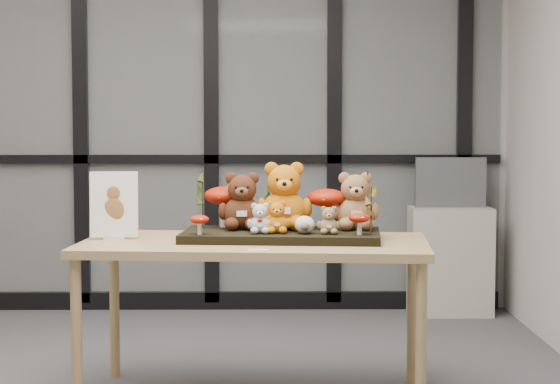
{
  "coord_description": "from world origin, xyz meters",
  "views": [
    {
      "loc": [
        0.85,
        -4.54,
        1.36
      ],
      "look_at": [
        0.9,
        0.17,
        1.0
      ],
      "focal_mm": 65.0,
      "sensor_mm": 36.0,
      "label": 1
    }
  ],
  "objects_px": {
    "bear_pooh_yellow": "(284,192)",
    "sign_holder": "(114,207)",
    "bear_tan_back": "(355,198)",
    "cabinet": "(450,261)",
    "mushroom_back_left": "(224,205)",
    "bear_brown_medium": "(242,198)",
    "plush_cream_hedgehog": "(305,224)",
    "mushroom_back_right": "(327,207)",
    "diorama_tray": "(281,235)",
    "bear_small_yellow": "(277,215)",
    "bear_beige_small": "(329,219)",
    "monitor": "(451,182)",
    "mushroom_front_left": "(200,224)",
    "display_table": "(255,255)",
    "mushroom_front_right": "(359,223)",
    "bear_white_bow": "(260,216)"
  },
  "relations": [
    {
      "from": "bear_pooh_yellow",
      "to": "sign_holder",
      "type": "bearing_deg",
      "value": -170.85
    },
    {
      "from": "bear_tan_back",
      "to": "cabinet",
      "type": "xyz_separation_m",
      "value": [
        0.81,
        1.93,
        -0.59
      ]
    },
    {
      "from": "mushroom_back_left",
      "to": "cabinet",
      "type": "bearing_deg",
      "value": 51.44
    },
    {
      "from": "bear_brown_medium",
      "to": "plush_cream_hedgehog",
      "type": "height_order",
      "value": "bear_brown_medium"
    },
    {
      "from": "plush_cream_hedgehog",
      "to": "mushroom_back_right",
      "type": "distance_m",
      "value": 0.24
    },
    {
      "from": "diorama_tray",
      "to": "bear_small_yellow",
      "type": "height_order",
      "value": "bear_small_yellow"
    },
    {
      "from": "plush_cream_hedgehog",
      "to": "cabinet",
      "type": "distance_m",
      "value": 2.41
    },
    {
      "from": "bear_beige_small",
      "to": "bear_pooh_yellow",
      "type": "bearing_deg",
      "value": 140.69
    },
    {
      "from": "bear_pooh_yellow",
      "to": "mushroom_back_right",
      "type": "distance_m",
      "value": 0.22
    },
    {
      "from": "bear_tan_back",
      "to": "bear_small_yellow",
      "type": "relative_size",
      "value": 1.82
    },
    {
      "from": "bear_small_yellow",
      "to": "mushroom_back_right",
      "type": "bearing_deg",
      "value": 41.74
    },
    {
      "from": "diorama_tray",
      "to": "mushroom_back_left",
      "type": "relative_size",
      "value": 4.21
    },
    {
      "from": "bear_pooh_yellow",
      "to": "monitor",
      "type": "bearing_deg",
      "value": 64.11
    },
    {
      "from": "mushroom_back_left",
      "to": "mushroom_front_left",
      "type": "relative_size",
      "value": 2.21
    },
    {
      "from": "diorama_tray",
      "to": "bear_beige_small",
      "type": "distance_m",
      "value": 0.26
    },
    {
      "from": "display_table",
      "to": "monitor",
      "type": "bearing_deg",
      "value": 62.91
    },
    {
      "from": "diorama_tray",
      "to": "bear_brown_medium",
      "type": "xyz_separation_m",
      "value": [
        -0.19,
        0.08,
        0.17
      ]
    },
    {
      "from": "mushroom_front_left",
      "to": "sign_holder",
      "type": "distance_m",
      "value": 0.45
    },
    {
      "from": "bear_tan_back",
      "to": "mushroom_front_right",
      "type": "distance_m",
      "value": 0.24
    },
    {
      "from": "sign_holder",
      "to": "monitor",
      "type": "distance_m",
      "value": 2.81
    },
    {
      "from": "bear_white_bow",
      "to": "diorama_tray",
      "type": "bearing_deg",
      "value": 46.86
    },
    {
      "from": "bear_pooh_yellow",
      "to": "cabinet",
      "type": "distance_m",
      "value": 2.33
    },
    {
      "from": "bear_pooh_yellow",
      "to": "bear_small_yellow",
      "type": "relative_size",
      "value": 2.14
    },
    {
      "from": "plush_cream_hedgehog",
      "to": "monitor",
      "type": "relative_size",
      "value": 0.19
    },
    {
      "from": "bear_brown_medium",
      "to": "bear_tan_back",
      "type": "height_order",
      "value": "bear_tan_back"
    },
    {
      "from": "bear_pooh_yellow",
      "to": "bear_white_bow",
      "type": "xyz_separation_m",
      "value": [
        -0.12,
        -0.18,
        -0.1
      ]
    },
    {
      "from": "bear_brown_medium",
      "to": "cabinet",
      "type": "height_order",
      "value": "bear_brown_medium"
    },
    {
      "from": "mushroom_front_right",
      "to": "mushroom_front_left",
      "type": "bearing_deg",
      "value": 178.77
    },
    {
      "from": "bear_beige_small",
      "to": "plush_cream_hedgehog",
      "type": "bearing_deg",
      "value": -179.97
    },
    {
      "from": "bear_pooh_yellow",
      "to": "bear_brown_medium",
      "type": "xyz_separation_m",
      "value": [
        -0.2,
        -0.0,
        -0.03
      ]
    },
    {
      "from": "bear_brown_medium",
      "to": "bear_beige_small",
      "type": "xyz_separation_m",
      "value": [
        0.41,
        -0.2,
        -0.08
      ]
    },
    {
      "from": "cabinet",
      "to": "bear_brown_medium",
      "type": "bearing_deg",
      "value": -125.25
    },
    {
      "from": "bear_beige_small",
      "to": "mushroom_front_right",
      "type": "height_order",
      "value": "bear_beige_small"
    },
    {
      "from": "mushroom_back_right",
      "to": "mushroom_front_right",
      "type": "xyz_separation_m",
      "value": [
        0.14,
        -0.25,
        -0.05
      ]
    },
    {
      "from": "bear_beige_small",
      "to": "mushroom_back_right",
      "type": "xyz_separation_m",
      "value": [
        0.0,
        0.22,
        0.04
      ]
    },
    {
      "from": "bear_tan_back",
      "to": "mushroom_back_right",
      "type": "xyz_separation_m",
      "value": [
        -0.14,
        0.03,
        -0.05
      ]
    },
    {
      "from": "diorama_tray",
      "to": "bear_pooh_yellow",
      "type": "xyz_separation_m",
      "value": [
        0.02,
        0.09,
        0.2
      ]
    },
    {
      "from": "mushroom_front_left",
      "to": "sign_holder",
      "type": "relative_size",
      "value": 0.31
    },
    {
      "from": "bear_beige_small",
      "to": "bear_white_bow",
      "type": "bearing_deg",
      "value": -179.09
    },
    {
      "from": "bear_pooh_yellow",
      "to": "plush_cream_hedgehog",
      "type": "height_order",
      "value": "bear_pooh_yellow"
    },
    {
      "from": "plush_cream_hedgehog",
      "to": "mushroom_front_left",
      "type": "relative_size",
      "value": 0.92
    },
    {
      "from": "display_table",
      "to": "sign_holder",
      "type": "relative_size",
      "value": 5.21
    },
    {
      "from": "mushroom_back_left",
      "to": "mushroom_back_right",
      "type": "xyz_separation_m",
      "value": [
        0.5,
        -0.08,
        -0.0
      ]
    },
    {
      "from": "bear_white_bow",
      "to": "mushroom_back_right",
      "type": "relative_size",
      "value": 0.74
    },
    {
      "from": "mushroom_front_left",
      "to": "cabinet",
      "type": "xyz_separation_m",
      "value": [
        1.55,
        2.14,
        -0.49
      ]
    },
    {
      "from": "bear_white_bow",
      "to": "sign_holder",
      "type": "relative_size",
      "value": 0.49
    },
    {
      "from": "display_table",
      "to": "bear_small_yellow",
      "type": "height_order",
      "value": "bear_small_yellow"
    },
    {
      "from": "diorama_tray",
      "to": "mushroom_front_left",
      "type": "relative_size",
      "value": 9.31
    },
    {
      "from": "bear_beige_small",
      "to": "cabinet",
      "type": "xyz_separation_m",
      "value": [
        0.95,
        2.12,
        -0.51
      ]
    },
    {
      "from": "bear_pooh_yellow",
      "to": "bear_white_bow",
      "type": "bearing_deg",
      "value": -118.17
    }
  ]
}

